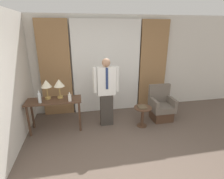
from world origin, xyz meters
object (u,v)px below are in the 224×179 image
Objects in this scene: table_lamp_left at (46,85)px; book at (142,107)px; person at (106,90)px; bottle_near_edge at (70,98)px; armchair at (161,107)px; desk at (54,105)px; table_lamp_right at (59,84)px; bottle_by_lamp at (39,98)px; side_table at (143,113)px.

table_lamp_left reaches higher than book.
person reaches higher than table_lamp_left.
bottle_near_edge is 0.22× the size of armchair.
person is (1.23, 0.01, 0.28)m from desk.
table_lamp_right reaches higher than bottle_by_lamp.
armchair reaches higher than book.
table_lamp_left is 1.66× the size of bottle_by_lamp.
side_table is (-0.63, -0.27, 0.01)m from armchair.
armchair is (2.58, -0.08, -0.78)m from table_lamp_right.
armchair is at bearing -1.55° from table_lamp_left.
bottle_by_lamp is 0.16× the size of person.
book is (1.93, -0.36, -0.59)m from table_lamp_right.
person reaches higher than desk.
desk is at bearing 159.22° from bottle_near_edge.
person is 1.59m from armchair.
table_lamp_right reaches higher than book.
table_lamp_left is (-0.14, 0.10, 0.48)m from desk.
armchair is (1.48, 0.01, -0.58)m from person.
table_lamp_left is at bearing 176.45° from person.
book reaches higher than side_table.
table_lamp_left is 0.50× the size of armchair.
bottle_by_lamp is 2.37m from book.
side_table is (2.23, -0.35, -0.77)m from table_lamp_left.
armchair is 0.73m from book.
book is (1.70, -0.12, -0.33)m from bottle_near_edge.
desk is 2.13m from side_table.
book is (-0.02, -0.01, 0.18)m from side_table.
table_lamp_right is 0.53m from bottle_by_lamp.
table_lamp_left is 2.96m from armchair.
book is (0.83, -0.27, -0.39)m from person.
book is at bearing -156.50° from armchair.
table_lamp_left is at bearing 178.45° from armchair.
table_lamp_right is 1.66× the size of bottle_by_lamp.
desk is 0.73× the size of person.
desk is at bearing 172.77° from book.
table_lamp_right is 0.27× the size of person.
bottle_near_edge is 0.40× the size of side_table.
bottle_by_lamp is 1.26× the size of book.
side_table is (0.86, -0.26, -0.57)m from person.
table_lamp_right is at bearing 169.41° from book.
table_lamp_left is 0.28m from table_lamp_right.
desk is at bearing -179.41° from person.
bottle_near_edge reaches higher than side_table.
bottle_by_lamp reaches higher than side_table.
person is (1.51, 0.13, 0.03)m from bottle_by_lamp.
desk is 0.51m from table_lamp_left.
bottle_near_edge is (0.51, -0.24, -0.26)m from table_lamp_left.
desk is at bearing 22.96° from bottle_by_lamp.
person is 1.06m from side_table.
bottle_by_lamp is (-0.65, 0.02, 0.03)m from bottle_near_edge.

